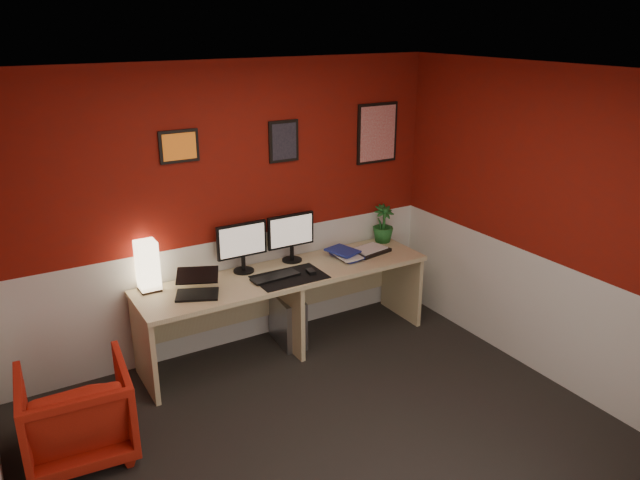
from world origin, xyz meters
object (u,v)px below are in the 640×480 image
at_px(desk, 287,310).
at_px(zen_tray, 369,251).
at_px(monitor_right, 292,230).
at_px(armchair, 77,412).
at_px(pc_tower, 288,319).
at_px(laptop, 196,283).
at_px(monitor_left, 242,240).
at_px(shoji_lamp, 148,267).
at_px(potted_plant, 383,224).

bearing_deg(desk, zen_tray, 2.33).
relative_size(monitor_right, armchair, 0.82).
distance_m(monitor_right, pc_tower, 0.81).
height_order(zen_tray, pc_tower, zen_tray).
xyz_separation_m(laptop, monitor_left, (0.52, 0.27, 0.18)).
distance_m(shoji_lamp, pc_tower, 1.37).
xyz_separation_m(desk, laptop, (-0.83, -0.06, 0.47)).
relative_size(monitor_right, zen_tray, 1.66).
height_order(shoji_lamp, potted_plant, shoji_lamp).
bearing_deg(laptop, zen_tray, 27.29).
distance_m(shoji_lamp, monitor_right, 1.29).
bearing_deg(desk, potted_plant, 10.16).
distance_m(laptop, zen_tray, 1.73).
relative_size(desk, zen_tray, 7.43).
xyz_separation_m(zen_tray, armchair, (-2.78, -0.59, -0.42)).
xyz_separation_m(desk, shoji_lamp, (-1.12, 0.23, 0.56)).
relative_size(shoji_lamp, monitor_right, 0.69).
relative_size(desk, pc_tower, 5.78).
distance_m(desk, potted_plant, 1.32).
distance_m(desk, zen_tray, 0.98).
height_order(shoji_lamp, laptop, shoji_lamp).
relative_size(zen_tray, pc_tower, 0.78).
bearing_deg(shoji_lamp, potted_plant, -0.58).
height_order(desk, armchair, desk).
xyz_separation_m(desk, potted_plant, (1.18, 0.21, 0.55)).
bearing_deg(monitor_left, shoji_lamp, 177.99).
distance_m(desk, pc_tower, 0.17).
bearing_deg(pc_tower, zen_tray, 1.18).
bearing_deg(monitor_left, monitor_right, 1.18).
distance_m(laptop, monitor_right, 1.05).
relative_size(shoji_lamp, potted_plant, 1.09).
relative_size(monitor_left, monitor_right, 1.00).
bearing_deg(desk, monitor_right, 51.31).
bearing_deg(monitor_right, pc_tower, -133.89).
height_order(desk, monitor_right, monitor_right).
height_order(laptop, armchair, laptop).
relative_size(shoji_lamp, zen_tray, 1.14).
bearing_deg(monitor_left, pc_tower, -18.28).
distance_m(potted_plant, pc_tower, 1.33).
bearing_deg(laptop, monitor_right, 39.57).
relative_size(shoji_lamp, monitor_left, 0.69).
xyz_separation_m(laptop, potted_plant, (2.00, 0.27, 0.07)).
relative_size(monitor_right, pc_tower, 1.29).
relative_size(laptop, zen_tray, 0.94).
bearing_deg(shoji_lamp, monitor_left, -2.01).
bearing_deg(potted_plant, laptop, -172.24).
relative_size(laptop, monitor_left, 0.57).
distance_m(laptop, armchair, 1.27).
xyz_separation_m(potted_plant, armchair, (-3.06, -0.77, -0.59)).
xyz_separation_m(shoji_lamp, zen_tray, (2.02, -0.20, -0.18)).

